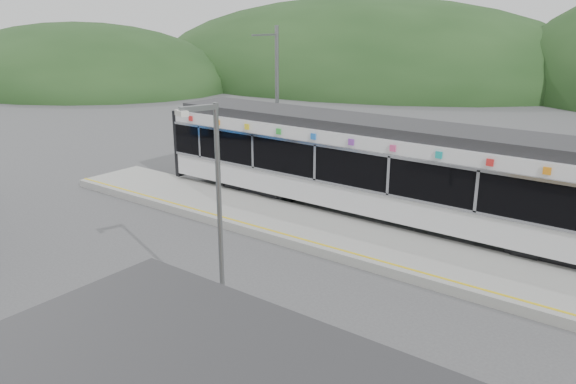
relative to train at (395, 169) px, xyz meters
The scene contains 7 objects.
ground 6.36m from the train, 94.75° to the right, with size 120.00×120.00×0.00m, color #4C4C4F.
hills 6.10m from the train, ahead, with size 146.00×149.00×26.00m.
platform 3.35m from the train, 100.46° to the right, with size 26.00×3.20×0.30m, color #9E9E99.
yellow_line 4.40m from the train, 97.10° to the right, with size 26.00×0.10×0.01m, color yellow.
train is the anchor object (origin of this frame).
catenary_mast_west 8.08m from the train, 161.13° to the left, with size 0.18×1.80×7.00m.
lamp_post 9.20m from the train, 90.84° to the right, with size 0.41×1.02×5.48m.
Camera 1 is at (9.25, -12.06, 7.28)m, focal length 35.00 mm.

